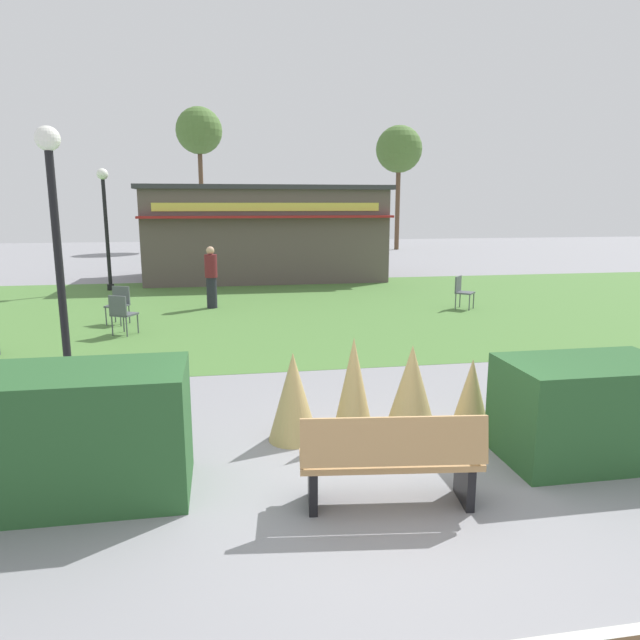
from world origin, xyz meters
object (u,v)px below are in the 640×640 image
tree_left_bg (199,132)px  tree_right_bg (399,150)px  parked_car_west_slot (196,246)px  parked_car_center_slot (301,245)px  lamppost_mid (56,227)px  cafe_chair_north (119,302)px  trash_bin (639,400)px  cafe_chair_west (462,290)px  cafe_chair_center (121,312)px  person_strolling (211,277)px  park_bench (391,460)px  food_kiosk (264,232)px  lamppost_far (105,214)px

tree_left_bg → tree_right_bg: tree_left_bg is taller
parked_car_west_slot → parked_car_center_slot: bearing=-0.0°
parked_car_west_slot → tree_right_bg: bearing=18.5°
lamppost_mid → cafe_chair_north: bearing=90.2°
trash_bin → tree_left_bg: 32.31m
cafe_chair_north → tree_right_bg: bearing=57.3°
tree_right_bg → parked_car_center_slot: bearing=-148.5°
cafe_chair_west → tree_right_bg: 21.38m
cafe_chair_west → tree_right_bg: tree_right_bg is taller
parked_car_center_slot → cafe_chair_center: bearing=-109.6°
trash_bin → person_strolling: size_ratio=0.48×
park_bench → tree_left_bg: tree_left_bg is taller
parked_car_west_slot → tree_right_bg: tree_right_bg is taller
parked_car_center_slot → tree_left_bg: (-5.31, 6.39, 6.44)m
tree_left_bg → trash_bin: bearing=-78.6°
trash_bin → food_kiosk: (-3.48, 16.23, 1.34)m
park_bench → tree_right_bg: size_ratio=0.23×
cafe_chair_west → parked_car_west_slot: (-7.71, 16.14, 0.12)m
parked_car_center_slot → parked_car_west_slot: bearing=180.0°
trash_bin → parked_car_center_slot: bearing=92.1°
lamppost_mid → park_bench: bearing=-48.2°
lamppost_mid → parked_car_west_slot: size_ratio=0.93×
trash_bin → person_strolling: (-5.42, 9.73, 0.46)m
trash_bin → parked_car_center_slot: (-0.92, 24.60, 0.24)m
park_bench → lamppost_mid: size_ratio=0.45×
tree_left_bg → tree_right_bg: (11.93, -2.33, -1.09)m
lamppost_mid → lamppost_far: same height
park_bench → parked_car_center_slot: parked_car_center_slot is taller
lamppost_far → tree_left_bg: bearing=81.6°
tree_right_bg → cafe_chair_north: bearing=-122.7°
cafe_chair_west → tree_left_bg: (-7.52, 22.53, 6.56)m
trash_bin → person_strolling: bearing=119.1°
parked_car_west_slot → tree_left_bg: bearing=88.3°
cafe_chair_center → person_strolling: size_ratio=0.53×
parked_car_center_slot → tree_right_bg: (6.63, 4.06, 5.36)m
trash_bin → person_strolling: 11.15m
tree_left_bg → tree_right_bg: 12.21m
park_bench → lamppost_mid: (-3.93, 4.40, 2.01)m
lamppost_far → cafe_chair_north: lamppost_far is taller
food_kiosk → cafe_chair_center: 10.37m
cafe_chair_west → tree_left_bg: size_ratio=0.10×
trash_bin → cafe_chair_west: cafe_chair_west is taller
cafe_chair_center → person_strolling: person_strolling is taller
trash_bin → parked_car_west_slot: size_ratio=0.19×
park_bench → food_kiosk: 17.56m
food_kiosk → cafe_chair_center: size_ratio=10.04×
lamppost_far → parked_car_center_slot: size_ratio=0.92×
lamppost_far → tree_left_bg: (2.56, 17.32, 4.60)m
trash_bin → cafe_chair_center: 9.88m
parked_car_west_slot → food_kiosk: bearing=-70.7°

